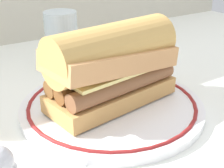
{
  "coord_description": "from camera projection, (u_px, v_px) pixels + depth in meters",
  "views": [
    {
      "loc": [
        -0.22,
        -0.39,
        0.25
      ],
      "look_at": [
        0.03,
        -0.01,
        0.04
      ],
      "focal_mm": 51.65,
      "sensor_mm": 36.0,
      "label": 1
    }
  ],
  "objects": [
    {
      "name": "ground_plane",
      "position": [
        94.0,
        111.0,
        0.51
      ],
      "size": [
        1.5,
        1.5,
        0.0
      ],
      "primitive_type": "plane",
      "color": "white"
    },
    {
      "name": "sausage_sandwich",
      "position": [
        112.0,
        64.0,
        0.48
      ],
      "size": [
        0.22,
        0.11,
        0.12
      ],
      "rotation": [
        0.0,
        0.0,
        0.13
      ],
      "color": "tan",
      "rests_on": "plate"
    },
    {
      "name": "drinking_glass",
      "position": [
        62.0,
        43.0,
        0.67
      ],
      "size": [
        0.07,
        0.07,
        0.12
      ],
      "color": "silver",
      "rests_on": "ground_plane"
    },
    {
      "name": "plate",
      "position": [
        112.0,
        105.0,
        0.51
      ],
      "size": [
        0.29,
        0.29,
        0.01
      ],
      "color": "white",
      "rests_on": "ground_plane"
    }
  ]
}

